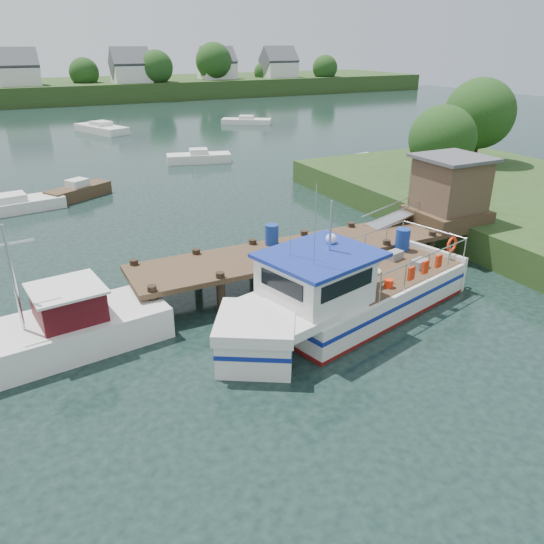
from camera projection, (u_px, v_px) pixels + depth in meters
name	position (u px, v px, depth m)	size (l,w,h in m)	color
ground_plane	(277.00, 283.00, 22.02)	(160.00, 160.00, 0.00)	black
far_shore	(52.00, 87.00, 88.57)	(140.00, 42.55, 9.22)	#2A431B
dock	(406.00, 211.00, 23.82)	(16.60, 3.00, 4.78)	#473321
lobster_boat	(342.00, 296.00, 18.70)	(11.38, 5.63, 5.48)	silver
work_boat	(42.00, 336.00, 16.73)	(8.60, 3.52, 4.49)	silver
moored_rowboat	(78.00, 191.00, 33.78)	(4.33, 3.39, 1.22)	#473321
moored_far	(246.00, 121.00, 63.93)	(6.00, 4.86, 1.00)	silver
moored_a	(12.00, 205.00, 31.11)	(5.95, 2.77, 1.05)	silver
moored_b	(199.00, 157.00, 43.67)	(5.43, 3.00, 1.14)	silver
moored_c	(365.00, 165.00, 41.11)	(7.65, 3.60, 1.16)	silver
moored_d	(102.00, 128.00, 57.96)	(4.97, 7.55, 1.22)	silver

